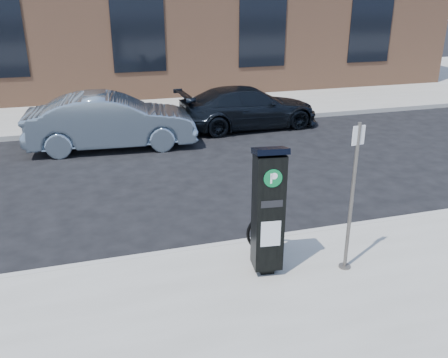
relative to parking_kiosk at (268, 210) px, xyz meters
name	(u,v)px	position (x,y,z in m)	size (l,w,h in m)	color
ground	(237,249)	(-0.13, 1.01, -1.17)	(120.00, 120.00, 0.00)	black
sidewalk_far	(136,92)	(-0.13, 15.01, -1.10)	(60.00, 12.00, 0.15)	gray
curb_near	(237,245)	(-0.13, 0.99, -1.10)	(60.00, 0.12, 0.16)	#9E9B93
curb_far	(159,127)	(-0.13, 9.03, -1.10)	(60.00, 0.12, 0.16)	#9E9B93
parking_kiosk	(268,210)	(0.00, 0.00, 0.00)	(0.50, 0.46, 1.99)	black
sign_pole	(352,200)	(1.20, -0.25, 0.11)	(0.20, 0.18, 2.28)	#544F4A
bike_rack	(266,231)	(0.23, 0.61, -0.69)	(0.68, 0.08, 0.68)	black
car_silver	(112,121)	(-1.69, 7.48, -0.41)	(1.61, 4.61, 1.52)	gray
car_dark	(248,107)	(2.68, 8.41, -0.51)	(1.85, 4.55, 1.32)	black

